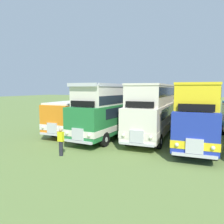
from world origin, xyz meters
TOP-DOWN VIEW (x-y plane):
  - ground_plane at (0.00, 0.00)m, footprint 200.00×200.00m
  - bus_first_in_row at (-11.90, 0.40)m, footprint 2.69×10.06m
  - bus_second_in_row at (-8.50, -0.25)m, footprint 3.06×11.00m
  - bus_third_in_row at (-5.10, 0.28)m, footprint 2.84×10.12m
  - bus_fourth_in_row at (-1.71, -0.14)m, footprint 3.08×11.36m
  - marshal_person at (-9.07, -7.20)m, footprint 0.36×0.24m
  - rope_fence_line at (0.00, 9.07)m, footprint 29.88×0.08m

SIDE VIEW (x-z plane):
  - ground_plane at x=0.00m, z-range 0.00..0.00m
  - rope_fence_line at x=0.00m, z-range 0.20..1.25m
  - marshal_person at x=-9.07m, z-range 0.02..1.75m
  - bus_first_in_row at x=-11.90m, z-range 0.26..3.25m
  - bus_second_in_row at x=-8.50m, z-range 0.10..4.62m
  - bus_third_in_row at x=-5.10m, z-range 0.22..4.71m
  - bus_fourth_in_row at x=-1.71m, z-range 0.23..4.72m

